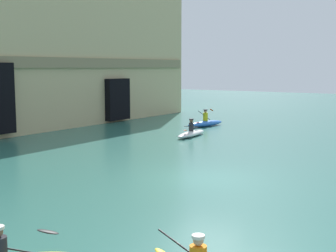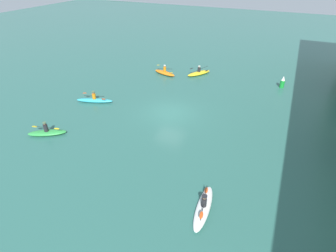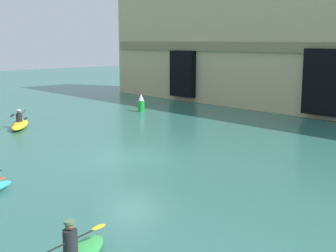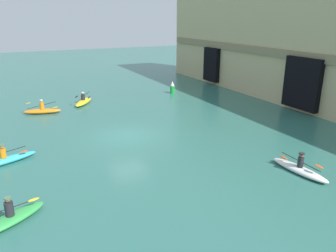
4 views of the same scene
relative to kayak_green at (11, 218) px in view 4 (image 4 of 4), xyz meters
name	(u,v)px [view 4 (image 4 of 4)]	position (x,y,z in m)	size (l,w,h in m)	color
ground_plane	(127,136)	(-6.99, 7.13, -0.21)	(120.00, 120.00, 0.00)	#2D665B
cliff_bluff	(329,41)	(-6.72, 24.67, 5.31)	(42.44, 6.35, 11.10)	tan
kayak_green	(11,218)	(0.00, 0.00, 0.00)	(2.16, 2.86, 1.10)	green
kayak_yellow	(83,101)	(-16.56, 6.43, 0.01)	(3.05, 2.41, 1.05)	yellow
kayak_orange	(42,111)	(-14.97, 2.80, 0.02)	(1.51, 2.97, 1.13)	orange
kayak_cyan	(4,160)	(-5.87, -0.13, 0.02)	(1.77, 3.44, 1.11)	#33B2C6
kayak_white	(300,169)	(1.82, 13.05, 0.00)	(3.25, 0.98, 1.08)	white
marker_buoy	(172,88)	(-16.80, 15.46, 0.36)	(0.46, 0.46, 1.24)	green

